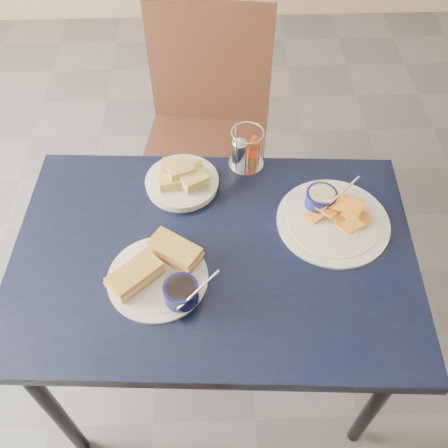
{
  "coord_description": "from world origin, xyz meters",
  "views": [
    {
      "loc": [
        -0.14,
        -0.87,
        1.87
      ],
      "look_at": [
        -0.11,
        -0.04,
        0.82
      ],
      "focal_mm": 40.0,
      "sensor_mm": 36.0,
      "label": 1
    }
  ],
  "objects_px": {
    "sandwich_plate": "(161,273)",
    "bread_basket": "(182,179)",
    "chair_far": "(204,120)",
    "condiment_caddy": "(245,151)",
    "plantain_plate": "(330,214)",
    "dining_table": "(214,266)"
  },
  "relations": [
    {
      "from": "sandwich_plate",
      "to": "bread_basket",
      "type": "height_order",
      "value": "sandwich_plate"
    },
    {
      "from": "bread_basket",
      "to": "sandwich_plate",
      "type": "bearing_deg",
      "value": -98.51
    },
    {
      "from": "chair_far",
      "to": "condiment_caddy",
      "type": "relative_size",
      "value": 7.36
    },
    {
      "from": "chair_far",
      "to": "bread_basket",
      "type": "height_order",
      "value": "chair_far"
    },
    {
      "from": "condiment_caddy",
      "to": "plantain_plate",
      "type": "bearing_deg",
      "value": -44.58
    },
    {
      "from": "plantain_plate",
      "to": "condiment_caddy",
      "type": "relative_size",
      "value": 2.38
    },
    {
      "from": "plantain_plate",
      "to": "chair_far",
      "type": "bearing_deg",
      "value": 118.78
    },
    {
      "from": "chair_far",
      "to": "condiment_caddy",
      "type": "xyz_separation_m",
      "value": [
        0.13,
        -0.43,
        0.23
      ]
    },
    {
      "from": "dining_table",
      "to": "bread_basket",
      "type": "bearing_deg",
      "value": 109.54
    },
    {
      "from": "dining_table",
      "to": "condiment_caddy",
      "type": "relative_size",
      "value": 8.48
    },
    {
      "from": "condiment_caddy",
      "to": "dining_table",
      "type": "bearing_deg",
      "value": -107.49
    },
    {
      "from": "condiment_caddy",
      "to": "bread_basket",
      "type": "bearing_deg",
      "value": -156.36
    },
    {
      "from": "plantain_plate",
      "to": "condiment_caddy",
      "type": "bearing_deg",
      "value": 135.42
    },
    {
      "from": "chair_far",
      "to": "plantain_plate",
      "type": "xyz_separation_m",
      "value": [
        0.36,
        -0.66,
        0.19
      ]
    },
    {
      "from": "dining_table",
      "to": "bread_basket",
      "type": "xyz_separation_m",
      "value": [
        -0.09,
        0.25,
        0.1
      ]
    },
    {
      "from": "sandwich_plate",
      "to": "plantain_plate",
      "type": "height_order",
      "value": "same"
    },
    {
      "from": "dining_table",
      "to": "bread_basket",
      "type": "distance_m",
      "value": 0.28
    },
    {
      "from": "dining_table",
      "to": "sandwich_plate",
      "type": "relative_size",
      "value": 3.85
    },
    {
      "from": "chair_far",
      "to": "bread_basket",
      "type": "relative_size",
      "value": 4.58
    },
    {
      "from": "dining_table",
      "to": "sandwich_plate",
      "type": "bearing_deg",
      "value": -149.31
    },
    {
      "from": "plantain_plate",
      "to": "condiment_caddy",
      "type": "distance_m",
      "value": 0.33
    },
    {
      "from": "chair_far",
      "to": "condiment_caddy",
      "type": "bearing_deg",
      "value": -73.29
    }
  ]
}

